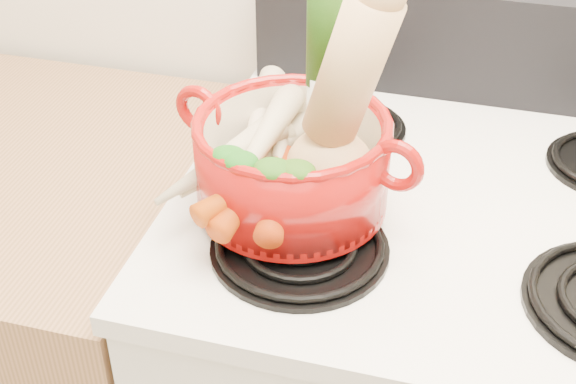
# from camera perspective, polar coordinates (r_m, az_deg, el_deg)

# --- Properties ---
(cooktop) EXTENTS (0.78, 0.67, 0.03)m
(cooktop) POSITION_cam_1_polar(r_m,az_deg,el_deg) (1.12, 12.40, -1.32)
(cooktop) COLOR silver
(cooktop) RESTS_ON stove_body
(control_backsplash) EXTENTS (0.76, 0.05, 0.18)m
(control_backsplash) POSITION_cam_1_polar(r_m,az_deg,el_deg) (1.33, 14.17, 9.90)
(control_backsplash) COLOR black
(control_backsplash) RESTS_ON cooktop
(burner_front_left) EXTENTS (0.22, 0.22, 0.02)m
(burner_front_left) POSITION_cam_1_polar(r_m,az_deg,el_deg) (1.00, 0.84, -3.84)
(burner_front_left) COLOR black
(burner_front_left) RESTS_ON cooktop
(burner_back_left) EXTENTS (0.17, 0.17, 0.02)m
(burner_back_left) POSITION_cam_1_polar(r_m,az_deg,el_deg) (1.24, 4.38, 4.71)
(burner_back_left) COLOR black
(burner_back_left) RESTS_ON cooktop
(dutch_oven) EXTENTS (0.30, 0.30, 0.12)m
(dutch_oven) POSITION_cam_1_polar(r_m,az_deg,el_deg) (1.02, 0.30, 2.05)
(dutch_oven) COLOR #970D0A
(dutch_oven) RESTS_ON burner_front_left
(pot_handle_left) EXTENTS (0.07, 0.03, 0.07)m
(pot_handle_left) POSITION_cam_1_polar(r_m,az_deg,el_deg) (1.06, -6.38, 5.90)
(pot_handle_left) COLOR #970D0A
(pot_handle_left) RESTS_ON dutch_oven
(pot_handle_right) EXTENTS (0.07, 0.03, 0.07)m
(pot_handle_right) POSITION_cam_1_polar(r_m,az_deg,el_deg) (0.95, 7.75, 1.89)
(pot_handle_right) COLOR #970D0A
(pot_handle_right) RESTS_ON dutch_oven
(squash) EXTENTS (0.21, 0.16, 0.30)m
(squash) POSITION_cam_1_polar(r_m,az_deg,el_deg) (0.94, 3.23, 6.30)
(squash) COLOR tan
(squash) RESTS_ON dutch_oven
(leek) EXTENTS (0.06, 0.06, 0.31)m
(leek) POSITION_cam_1_polar(r_m,az_deg,el_deg) (1.00, 2.62, 8.93)
(leek) COLOR silver
(leek) RESTS_ON dutch_oven
(ginger) EXTENTS (0.08, 0.07, 0.04)m
(ginger) POSITION_cam_1_polar(r_m,az_deg,el_deg) (1.09, 3.42, 3.57)
(ginger) COLOR tan
(ginger) RESTS_ON dutch_oven
(parsnip_0) EXTENTS (0.12, 0.22, 0.06)m
(parsnip_0) POSITION_cam_1_polar(r_m,az_deg,el_deg) (1.07, -0.88, 3.19)
(parsnip_0) COLOR beige
(parsnip_0) RESTS_ON dutch_oven
(parsnip_1) EXTENTS (0.13, 0.17, 0.05)m
(parsnip_1) POSITION_cam_1_polar(r_m,az_deg,el_deg) (1.05, -3.73, 2.34)
(parsnip_1) COLOR beige
(parsnip_1) RESTS_ON dutch_oven
(parsnip_2) EXTENTS (0.09, 0.19, 0.06)m
(parsnip_2) POSITION_cam_1_polar(r_m,az_deg,el_deg) (1.07, -0.59, 3.98)
(parsnip_2) COLOR beige
(parsnip_2) RESTS_ON dutch_oven
(parsnip_3) EXTENTS (0.15, 0.20, 0.06)m
(parsnip_3) POSITION_cam_1_polar(r_m,az_deg,el_deg) (1.02, -4.92, 2.33)
(parsnip_3) COLOR beige
(parsnip_3) RESTS_ON dutch_oven
(parsnip_4) EXTENTS (0.05, 0.20, 0.06)m
(parsnip_4) POSITION_cam_1_polar(r_m,az_deg,el_deg) (1.09, -2.16, 5.39)
(parsnip_4) COLOR beige
(parsnip_4) RESTS_ON dutch_oven
(parsnip_5) EXTENTS (0.07, 0.24, 0.07)m
(parsnip_5) POSITION_cam_1_polar(r_m,az_deg,el_deg) (1.02, -1.85, 3.67)
(parsnip_5) COLOR beige
(parsnip_5) RESTS_ON dutch_oven
(carrot_0) EXTENTS (0.06, 0.18, 0.05)m
(carrot_0) POSITION_cam_1_polar(r_m,az_deg,el_deg) (0.99, -0.64, -0.03)
(carrot_0) COLOR red
(carrot_0) RESTS_ON dutch_oven
(carrot_1) EXTENTS (0.06, 0.16, 0.05)m
(carrot_1) POSITION_cam_1_polar(r_m,az_deg,el_deg) (0.98, -2.76, -0.28)
(carrot_1) COLOR #BD4009
(carrot_1) RESTS_ON dutch_oven
(carrot_2) EXTENTS (0.06, 0.19, 0.05)m
(carrot_2) POSITION_cam_1_polar(r_m,az_deg,el_deg) (1.01, 1.17, 1.40)
(carrot_2) COLOR #BF5709
(carrot_2) RESTS_ON dutch_oven
(carrot_3) EXTENTS (0.10, 0.14, 0.04)m
(carrot_3) POSITION_cam_1_polar(r_m,az_deg,el_deg) (0.97, -3.15, 0.04)
(carrot_3) COLOR #C9420A
(carrot_3) RESTS_ON dutch_oven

